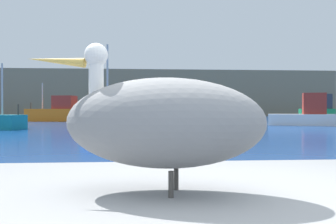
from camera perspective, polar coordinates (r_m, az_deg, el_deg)
name	(u,v)px	position (r m, az deg, el deg)	size (l,w,h in m)	color
hillside_backdrop	(140,94)	(74.93, -4.23, 2.72)	(140.00, 11.85, 8.56)	#7F755B
pelican	(162,122)	(2.24, -0.84, -1.50)	(1.50, 0.87, 0.90)	gray
fishing_boat_green	(324,112)	(45.07, 22.31, 0.01)	(5.26, 2.67, 5.70)	#1E8C4C
fishing_boat_orange	(62,113)	(42.83, -15.55, -0.08)	(7.82, 4.02, 4.20)	orange
fishing_boat_white	(311,115)	(33.22, 20.71, -0.48)	(6.95, 4.08, 4.41)	white
fishing_boat_blue	(141,117)	(24.75, -4.09, -0.73)	(7.68, 4.66, 5.38)	blue
mooring_buoy	(160,139)	(13.38, -1.18, -4.12)	(0.58, 0.58, 0.58)	yellow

